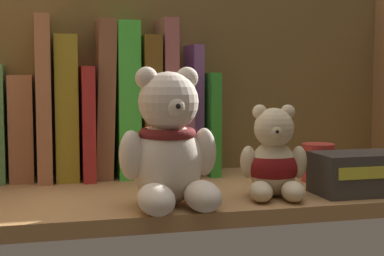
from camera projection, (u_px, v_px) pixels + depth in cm
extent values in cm
cube|color=#9E7042|center=(211.00, 194.00, 82.95)|extent=(71.00, 30.95, 2.00)
cube|color=brown|center=(184.00, 85.00, 97.07)|extent=(73.40, 1.20, 32.79)
cube|color=#A46B4B|center=(21.00, 127.00, 88.43)|extent=(3.54, 9.27, 16.00)
cube|color=#A86D4C|center=(43.00, 99.00, 88.88)|extent=(2.17, 13.77, 24.77)
cube|color=olive|center=(65.00, 107.00, 89.83)|extent=(3.40, 11.99, 21.94)
cube|color=#A52626|center=(86.00, 122.00, 90.83)|extent=(1.89, 14.22, 17.30)
cube|color=brown|center=(103.00, 99.00, 91.20)|extent=(3.52, 11.01, 24.50)
cube|color=#44CF41|center=(125.00, 100.00, 92.09)|extent=(3.38, 11.55, 24.20)
cube|color=brown|center=(147.00, 106.00, 93.07)|extent=(2.70, 13.33, 22.07)
cube|color=#A45D5D|center=(164.00, 98.00, 93.68)|extent=(2.39, 12.64, 24.71)
cube|color=#7A4B62|center=(179.00, 124.00, 94.69)|extent=(1.82, 14.36, 15.99)
cube|color=#7E5094|center=(192.00, 109.00, 95.02)|extent=(1.66, 9.50, 20.79)
cube|color=green|center=(204.00, 122.00, 95.76)|extent=(1.69, 13.84, 16.37)
ellipsoid|color=beige|center=(167.00, 163.00, 70.81)|extent=(8.76, 8.04, 10.31)
sphere|color=beige|center=(168.00, 102.00, 69.65)|extent=(7.33, 7.33, 7.33)
sphere|color=beige|center=(146.00, 78.00, 69.03)|extent=(2.75, 2.75, 2.75)
sphere|color=beige|center=(187.00, 78.00, 70.72)|extent=(2.75, 2.75, 2.75)
sphere|color=beige|center=(175.00, 107.00, 67.24)|extent=(2.75, 2.75, 2.75)
sphere|color=black|center=(177.00, 106.00, 66.33)|extent=(0.96, 0.96, 0.96)
ellipsoid|color=beige|center=(156.00, 200.00, 65.57)|extent=(4.67, 7.19, 3.67)
ellipsoid|color=beige|center=(203.00, 196.00, 67.44)|extent=(4.67, 7.19, 3.67)
ellipsoid|color=beige|center=(131.00, 155.00, 68.68)|extent=(3.21, 3.21, 5.96)
ellipsoid|color=beige|center=(204.00, 152.00, 71.74)|extent=(3.21, 3.21, 5.96)
torus|color=maroon|center=(167.00, 133.00, 70.48)|extent=(7.04, 7.04, 1.32)
ellipsoid|color=beige|center=(273.00, 168.00, 76.08)|extent=(6.27, 5.75, 7.37)
sphere|color=beige|center=(274.00, 128.00, 75.23)|extent=(5.24, 5.24, 5.24)
sphere|color=beige|center=(260.00, 112.00, 75.39)|extent=(1.97, 1.97, 1.97)
sphere|color=beige|center=(288.00, 112.00, 75.43)|extent=(1.97, 1.97, 1.97)
sphere|color=beige|center=(276.00, 132.00, 73.40)|extent=(1.97, 1.97, 1.97)
sphere|color=black|center=(277.00, 132.00, 72.71)|extent=(0.69, 0.69, 0.69)
ellipsoid|color=beige|center=(261.00, 192.00, 72.78)|extent=(4.05, 5.48, 2.62)
ellipsoid|color=beige|center=(293.00, 191.00, 72.83)|extent=(4.05, 5.48, 2.62)
ellipsoid|color=beige|center=(248.00, 162.00, 75.59)|extent=(2.58, 2.58, 4.26)
ellipsoid|color=beige|center=(299.00, 162.00, 75.67)|extent=(2.58, 2.58, 4.26)
ellipsoid|color=maroon|center=(273.00, 167.00, 76.06)|extent=(6.78, 6.27, 5.16)
cylinder|color=#C63833|center=(318.00, 162.00, 86.97)|extent=(4.92, 4.92, 5.71)
cube|color=#38332D|center=(359.00, 173.00, 77.64)|extent=(11.89, 7.30, 5.58)
cube|color=gold|center=(374.00, 173.00, 73.98)|extent=(10.10, 0.16, 1.56)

